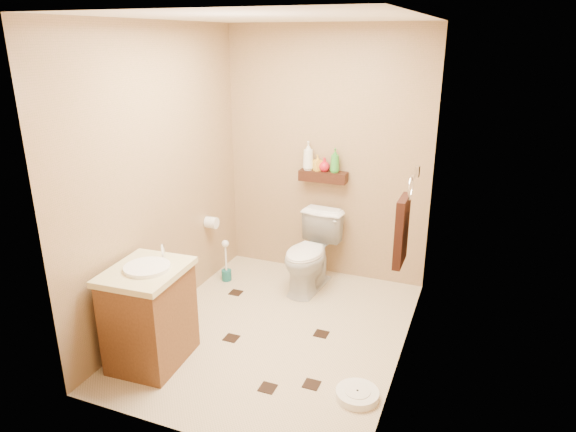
% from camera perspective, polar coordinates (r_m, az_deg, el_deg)
% --- Properties ---
extents(ground, '(2.50, 2.50, 0.00)m').
position_cam_1_polar(ground, '(4.30, -1.32, -12.69)').
color(ground, beige).
rests_on(ground, ground).
extents(wall_back, '(2.00, 0.04, 2.40)m').
position_cam_1_polar(wall_back, '(4.94, 4.26, 6.66)').
color(wall_back, tan).
rests_on(wall_back, ground).
extents(wall_front, '(2.00, 0.04, 2.40)m').
position_cam_1_polar(wall_front, '(2.76, -11.67, -4.11)').
color(wall_front, tan).
rests_on(wall_front, ground).
extents(wall_left, '(0.04, 2.50, 2.40)m').
position_cam_1_polar(wall_left, '(4.28, -13.91, 4.15)').
color(wall_left, tan).
rests_on(wall_left, ground).
extents(wall_right, '(0.04, 2.50, 2.40)m').
position_cam_1_polar(wall_right, '(3.55, 13.58, 1.05)').
color(wall_right, tan).
rests_on(wall_right, ground).
extents(ceiling, '(2.00, 2.50, 0.02)m').
position_cam_1_polar(ceiling, '(3.65, -1.63, 21.22)').
color(ceiling, white).
rests_on(ceiling, wall_back).
extents(wall_shelf, '(0.46, 0.14, 0.10)m').
position_cam_1_polar(wall_shelf, '(4.91, 3.93, 4.42)').
color(wall_shelf, '#39190F').
rests_on(wall_shelf, wall_back).
extents(floor_accents, '(1.21, 1.41, 0.01)m').
position_cam_1_polar(floor_accents, '(4.26, -1.27, -13.01)').
color(floor_accents, black).
rests_on(floor_accents, ground).
extents(toilet, '(0.47, 0.74, 0.72)m').
position_cam_1_polar(toilet, '(4.82, 2.51, -4.15)').
color(toilet, white).
rests_on(toilet, ground).
extents(vanity, '(0.54, 0.64, 0.86)m').
position_cam_1_polar(vanity, '(3.90, -15.11, -10.47)').
color(vanity, brown).
rests_on(vanity, ground).
extents(bathroom_scale, '(0.35, 0.35, 0.06)m').
position_cam_1_polar(bathroom_scale, '(3.65, 7.70, -19.04)').
color(bathroom_scale, white).
rests_on(bathroom_scale, ground).
extents(toilet_brush, '(0.10, 0.10, 0.42)m').
position_cam_1_polar(toilet_brush, '(5.09, -6.89, -5.57)').
color(toilet_brush, '#18605F').
rests_on(toilet_brush, ground).
extents(towel_ring, '(0.12, 0.30, 0.76)m').
position_cam_1_polar(towel_ring, '(3.88, 12.59, -1.30)').
color(towel_ring, silver).
rests_on(towel_ring, wall_right).
extents(toilet_paper, '(0.12, 0.11, 0.12)m').
position_cam_1_polar(toilet_paper, '(4.95, -8.50, -0.72)').
color(toilet_paper, white).
rests_on(toilet_paper, wall_left).
extents(bottle_a, '(0.14, 0.14, 0.27)m').
position_cam_1_polar(bottle_a, '(4.91, 2.26, 6.70)').
color(bottle_a, white).
rests_on(bottle_a, wall_shelf).
extents(bottle_b, '(0.10, 0.10, 0.15)m').
position_cam_1_polar(bottle_b, '(4.89, 3.30, 5.92)').
color(bottle_b, gold).
rests_on(bottle_b, wall_shelf).
extents(bottle_c, '(0.12, 0.12, 0.13)m').
position_cam_1_polar(bottle_c, '(4.88, 4.08, 5.72)').
color(bottle_c, red).
rests_on(bottle_c, wall_shelf).
extents(bottle_d, '(0.10, 0.10, 0.23)m').
position_cam_1_polar(bottle_d, '(4.84, 5.23, 6.17)').
color(bottle_d, green).
rests_on(bottle_d, wall_shelf).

